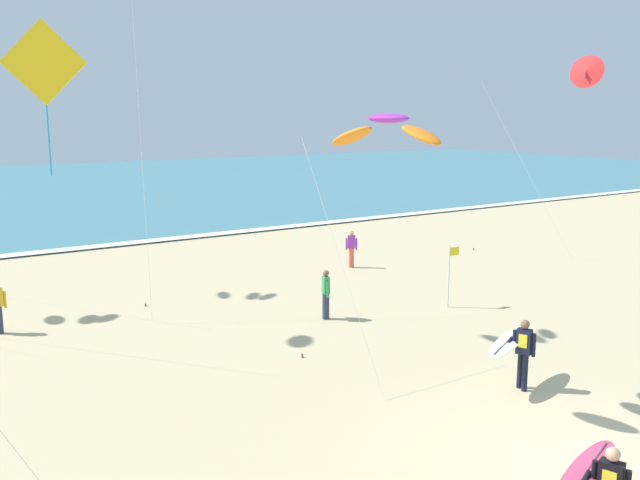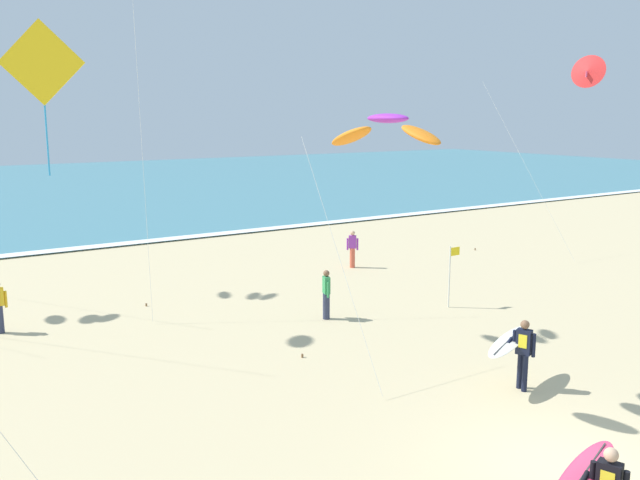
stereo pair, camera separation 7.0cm
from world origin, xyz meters
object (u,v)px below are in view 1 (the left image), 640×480
(kite_arc_violet_close, at_px, (388,130))
(bystander_green_top, at_px, (326,294))
(kite_delta_scarlet_mid, at_px, (586,72))
(bystander_purple_top, at_px, (351,249))
(kite_diamond_golden_high, at_px, (37,83))
(lifeguard_flag, at_px, (450,270))
(surfer_lead, at_px, (516,346))

(kite_arc_violet_close, bearing_deg, bystander_green_top, 68.01)
(kite_arc_violet_close, bearing_deg, kite_delta_scarlet_mid, 23.10)
(kite_arc_violet_close, relative_size, bystander_green_top, 4.04)
(kite_delta_scarlet_mid, height_order, bystander_purple_top, kite_delta_scarlet_mid)
(kite_diamond_golden_high, height_order, lifeguard_flag, kite_diamond_golden_high)
(surfer_lead, height_order, kite_delta_scarlet_mid, kite_delta_scarlet_mid)
(bystander_green_top, bearing_deg, bystander_purple_top, 47.92)
(bystander_green_top, relative_size, lifeguard_flag, 0.76)
(surfer_lead, xyz_separation_m, kite_delta_scarlet_mid, (12.92, 7.96, 7.10))
(kite_delta_scarlet_mid, bearing_deg, surfer_lead, -148.34)
(bystander_green_top, xyz_separation_m, lifeguard_flag, (4.25, -1.14, 0.45))
(kite_arc_violet_close, relative_size, lifeguard_flag, 3.06)
(lifeguard_flag, bearing_deg, kite_arc_violet_close, -144.28)
(bystander_green_top, bearing_deg, surfer_lead, -84.44)
(kite_arc_violet_close, bearing_deg, kite_diamond_golden_high, -169.57)
(bystander_purple_top, xyz_separation_m, lifeguard_flag, (-0.76, -6.68, 0.45))
(kite_diamond_golden_high, distance_m, bystander_green_top, 13.43)
(surfer_lead, bearing_deg, kite_arc_violet_close, 159.58)
(kite_arc_violet_close, height_order, bystander_green_top, kite_arc_violet_close)
(kite_diamond_golden_high, xyz_separation_m, lifeguard_flag, (13.83, 6.10, -5.56))
(lifeguard_flag, bearing_deg, bystander_purple_top, 83.53)
(surfer_lead, distance_m, kite_delta_scarlet_mid, 16.75)
(kite_diamond_golden_high, xyz_separation_m, kite_arc_violet_close, (7.20, 1.33, -0.76))
(surfer_lead, relative_size, kite_diamond_golden_high, 0.30)
(surfer_lead, distance_m, kite_diamond_golden_high, 11.79)
(surfer_lead, relative_size, bystander_purple_top, 1.43)
(kite_delta_scarlet_mid, bearing_deg, lifeguard_flag, -167.64)
(lifeguard_flag, bearing_deg, bystander_green_top, 164.95)
(surfer_lead, distance_m, kite_arc_violet_close, 6.00)
(kite_diamond_golden_high, xyz_separation_m, bystander_green_top, (9.59, 7.24, -6.02))
(bystander_green_top, bearing_deg, kite_diamond_golden_high, -142.95)
(bystander_purple_top, height_order, lifeguard_flag, lifeguard_flag)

